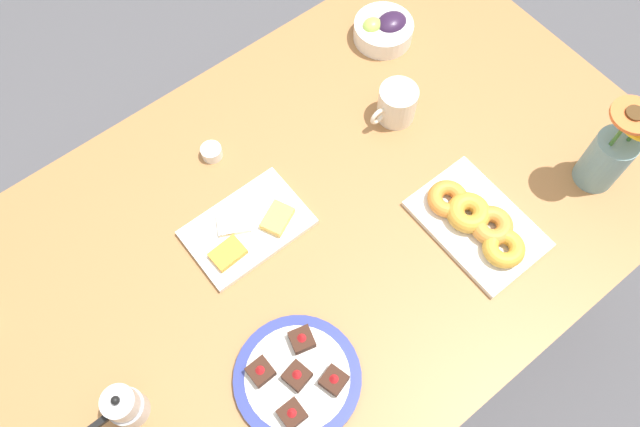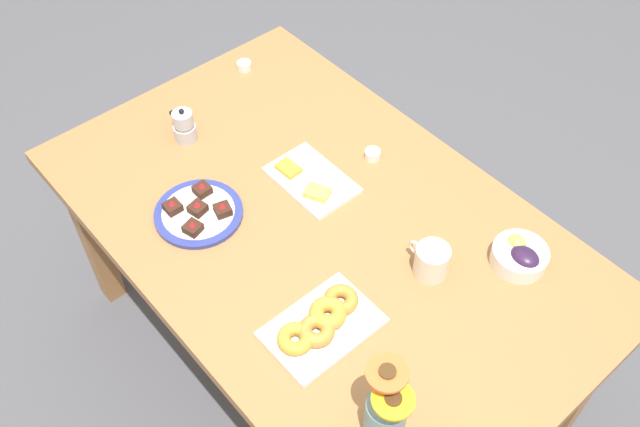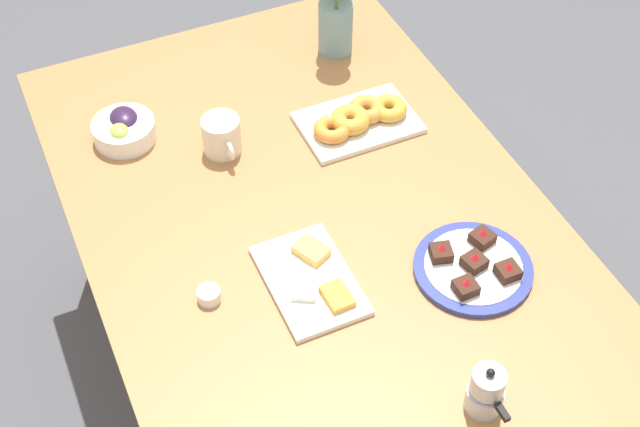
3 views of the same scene
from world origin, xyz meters
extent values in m
plane|color=#4C4C51|center=(0.00, 0.00, 0.00)|extent=(6.00, 6.00, 0.00)
cube|color=#9E6B3D|center=(0.00, 0.00, 0.72)|extent=(1.60, 1.00, 0.04)
cube|color=#9E6B3D|center=(-0.72, -0.42, 0.35)|extent=(0.07, 0.07, 0.70)
cube|color=#9E6B3D|center=(0.72, -0.42, 0.35)|extent=(0.07, 0.07, 0.70)
cube|color=#9E6B3D|center=(0.72, 0.42, 0.35)|extent=(0.07, 0.07, 0.70)
cylinder|color=silver|center=(-0.32, -0.11, 0.79)|extent=(0.09, 0.09, 0.09)
cylinder|color=brown|center=(-0.32, -0.11, 0.82)|extent=(0.08, 0.08, 0.00)
torus|color=silver|center=(-0.26, -0.11, 0.79)|extent=(0.05, 0.01, 0.05)
cylinder|color=white|center=(-0.45, -0.31, 0.77)|extent=(0.15, 0.15, 0.05)
ellipsoid|color=#2D1938|center=(-0.47, -0.30, 0.79)|extent=(0.08, 0.07, 0.04)
ellipsoid|color=#9EC14C|center=(-0.42, -0.32, 0.79)|extent=(0.05, 0.04, 0.04)
cube|color=white|center=(0.13, -0.08, 0.75)|extent=(0.26, 0.17, 0.01)
cube|color=#EFB74C|center=(0.07, -0.05, 0.76)|extent=(0.08, 0.07, 0.02)
cube|color=white|center=(0.15, -0.10, 0.76)|extent=(0.09, 0.08, 0.01)
cube|color=orange|center=(0.20, -0.05, 0.76)|extent=(0.07, 0.05, 0.02)
cube|color=white|center=(-0.26, 0.22, 0.75)|extent=(0.19, 0.28, 0.01)
torus|color=orange|center=(-0.24, 0.14, 0.77)|extent=(0.12, 0.12, 0.03)
torus|color=gold|center=(-0.25, 0.19, 0.77)|extent=(0.12, 0.12, 0.04)
torus|color=#CD8234|center=(-0.27, 0.25, 0.77)|extent=(0.13, 0.13, 0.04)
torus|color=gold|center=(-0.25, 0.30, 0.77)|extent=(0.12, 0.12, 0.03)
cylinder|color=white|center=(0.09, -0.29, 0.75)|extent=(0.05, 0.05, 0.03)
cylinder|color=#C68923|center=(0.09, -0.29, 0.76)|extent=(0.04, 0.04, 0.01)
cylinder|color=white|center=(0.69, -0.25, 0.75)|extent=(0.05, 0.05, 0.03)
cylinder|color=maroon|center=(0.69, -0.25, 0.76)|extent=(0.04, 0.04, 0.01)
cylinder|color=navy|center=(0.25, 0.24, 0.75)|extent=(0.25, 0.25, 0.01)
cylinder|color=white|center=(0.25, 0.24, 0.75)|extent=(0.21, 0.21, 0.01)
cube|color=#381E14|center=(0.20, 0.29, 0.77)|extent=(0.05, 0.05, 0.02)
cone|color=red|center=(0.20, 0.29, 0.79)|extent=(0.02, 0.02, 0.01)
cube|color=#381E14|center=(0.30, 0.29, 0.77)|extent=(0.04, 0.04, 0.02)
cone|color=red|center=(0.30, 0.29, 0.79)|extent=(0.02, 0.02, 0.01)
cube|color=#381E14|center=(0.20, 0.19, 0.77)|extent=(0.05, 0.05, 0.02)
cone|color=red|center=(0.20, 0.19, 0.79)|extent=(0.02, 0.02, 0.01)
cube|color=#381E14|center=(0.30, 0.19, 0.77)|extent=(0.04, 0.04, 0.02)
cone|color=red|center=(0.30, 0.19, 0.79)|extent=(0.02, 0.02, 0.01)
cube|color=#381E14|center=(0.25, 0.24, 0.77)|extent=(0.05, 0.05, 0.02)
cone|color=red|center=(0.25, 0.24, 0.79)|extent=(0.02, 0.02, 0.01)
cylinder|color=#6B939E|center=(-0.55, 0.29, 0.81)|extent=(0.09, 0.09, 0.14)
cylinder|color=#3D702D|center=(-0.54, 0.29, 0.93)|extent=(0.01, 0.01, 0.10)
cylinder|color=orange|center=(-0.54, 0.29, 0.99)|extent=(0.09, 0.09, 0.01)
cylinder|color=#472D14|center=(-0.54, 0.29, 0.99)|extent=(0.04, 0.04, 0.01)
cylinder|color=#3D702D|center=(-0.57, 0.30, 0.91)|extent=(0.01, 0.01, 0.06)
cylinder|color=yellow|center=(-0.57, 0.30, 0.95)|extent=(0.09, 0.09, 0.01)
cylinder|color=#472D14|center=(-0.57, 0.30, 0.95)|extent=(0.04, 0.04, 0.01)
cylinder|color=#B7B7BC|center=(0.53, 0.09, 0.77)|extent=(0.07, 0.07, 0.05)
cylinder|color=#B7B7BC|center=(0.53, 0.09, 0.79)|extent=(0.05, 0.05, 0.01)
cylinder|color=#B7B7BC|center=(0.53, 0.09, 0.82)|extent=(0.06, 0.06, 0.04)
sphere|color=black|center=(0.53, 0.09, 0.85)|extent=(0.02, 0.02, 0.02)
cube|color=black|center=(0.58, 0.09, 0.80)|extent=(0.04, 0.01, 0.01)
camera|label=1|loc=(0.36, 0.46, 1.97)|focal=35.00mm
camera|label=2|loc=(-0.96, 0.83, 2.27)|focal=40.00mm
camera|label=3|loc=(1.18, -0.53, 2.19)|focal=50.00mm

